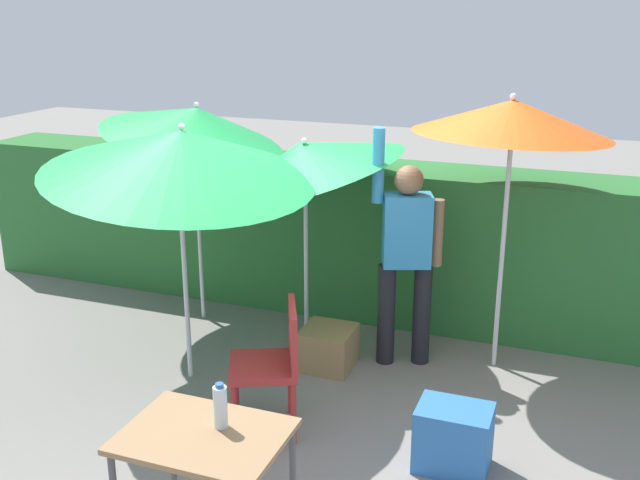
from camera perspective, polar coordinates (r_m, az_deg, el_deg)
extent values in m
plane|color=gray|center=(5.60, -1.10, -11.66)|extent=(24.00, 24.00, 0.00)
cube|color=#2D7033|center=(6.79, 4.09, 0.02)|extent=(8.00, 0.70, 1.38)
cylinder|color=silver|center=(5.61, -10.26, -3.10)|extent=(0.04, 0.04, 1.56)
cone|color=green|center=(5.36, -10.62, 6.48)|extent=(1.99, 1.96, 0.67)
sphere|color=silver|center=(5.34, -10.53, 8.50)|extent=(0.05, 0.05, 0.05)
cylinder|color=silver|center=(5.82, 13.74, -1.13)|extent=(0.04, 0.04, 1.84)
cone|color=#EA5919|center=(5.58, 14.49, 9.08)|extent=(1.44, 1.44, 0.34)
sphere|color=silver|center=(5.57, 14.56, 10.56)|extent=(0.05, 0.05, 0.05)
cylinder|color=silver|center=(6.25, -1.08, -1.29)|extent=(0.04, 0.04, 1.42)
cone|color=green|center=(5.99, -1.17, 6.22)|extent=(1.63, 1.60, 0.83)
sphere|color=silver|center=(5.92, -1.22, 7.59)|extent=(0.05, 0.05, 0.05)
cylinder|color=silver|center=(6.67, -9.21, 0.64)|extent=(0.04, 0.04, 1.63)
cone|color=green|center=(6.48, -9.48, 8.75)|extent=(1.61, 1.59, 0.63)
sphere|color=silver|center=(6.48, -9.41, 10.15)|extent=(0.05, 0.05, 0.05)
cylinder|color=black|center=(5.91, 5.07, -5.66)|extent=(0.14, 0.14, 0.82)
cylinder|color=black|center=(5.94, 7.78, -5.63)|extent=(0.14, 0.14, 0.82)
cube|color=#338EC6|center=(5.68, 6.67, 0.74)|extent=(0.41, 0.33, 0.56)
sphere|color=#8C6647|center=(5.58, 6.81, 4.57)|extent=(0.22, 0.22, 0.22)
cylinder|color=#338EC6|center=(5.54, 4.48, 5.70)|extent=(0.12, 0.12, 0.56)
cylinder|color=#8C6647|center=(5.72, 8.95, 0.55)|extent=(0.12, 0.12, 0.52)
cylinder|color=#B72D2D|center=(5.27, -6.44, -11.08)|extent=(0.04, 0.04, 0.44)
cylinder|color=#B72D2D|center=(4.94, -6.57, -13.20)|extent=(0.04, 0.04, 0.44)
cylinder|color=#B72D2D|center=(5.27, -2.23, -10.98)|extent=(0.04, 0.04, 0.44)
cylinder|color=#B72D2D|center=(4.94, -2.04, -13.10)|extent=(0.04, 0.04, 0.44)
cube|color=#B72D2D|center=(4.99, -4.39, -9.62)|extent=(0.58, 0.58, 0.05)
cube|color=#B72D2D|center=(4.89, -2.09, -7.22)|extent=(0.22, 0.42, 0.40)
cube|color=#2D6BB7|center=(4.79, 10.15, -14.67)|extent=(0.45, 0.33, 0.41)
cube|color=#9E7A4C|center=(5.91, 0.64, -8.22)|extent=(0.40, 0.39, 0.33)
cylinder|color=#4C4C51|center=(4.37, -11.21, -15.96)|extent=(0.04, 0.04, 0.71)
cube|color=#99724C|center=(3.82, -8.88, -14.58)|extent=(0.80, 0.60, 0.03)
cylinder|color=silver|center=(3.79, -7.61, -12.54)|extent=(0.07, 0.07, 0.22)
cylinder|color=#2D60B7|center=(3.74, -7.69, -10.95)|extent=(0.04, 0.04, 0.02)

